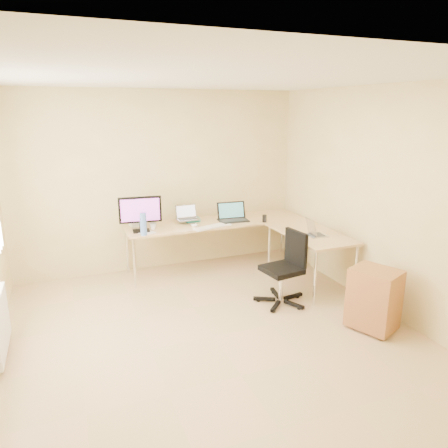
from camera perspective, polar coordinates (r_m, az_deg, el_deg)
name	(u,v)px	position (r m, az deg, el deg)	size (l,w,h in m)	color
floor	(214,337)	(4.58, -1.39, -15.11)	(4.50, 4.50, 0.00)	tan
ceiling	(212,77)	(3.95, -1.65, 19.37)	(4.50, 4.50, 0.00)	white
wall_back	(160,182)	(6.19, -8.72, 5.72)	(4.50, 4.50, 0.00)	beige
wall_front	(370,325)	(2.24, 19.25, -12.92)	(4.50, 4.50, 0.00)	beige
wall_right	(384,201)	(5.17, 20.96, 2.93)	(4.50, 4.50, 0.00)	beige
desk_main	(216,245)	(6.25, -1.03, -2.86)	(2.65, 0.70, 0.73)	tan
desk_return	(309,258)	(5.82, 11.54, -4.58)	(0.70, 1.30, 0.73)	tan
monitor	(140,214)	(5.69, -11.34, 1.34)	(0.56, 0.18, 0.48)	black
book_stack	(191,219)	(6.22, -4.52, 0.74)	(0.21, 0.29, 0.05)	teal
laptop_center	(188,213)	(6.05, -4.99, 1.54)	(0.31, 0.24, 0.20)	#A8A8BD
laptop_black	(233,212)	(6.13, 1.28, 1.65)	(0.43, 0.32, 0.27)	black
keyboard	(210,227)	(5.80, -1.92, -0.43)	(0.49, 0.14, 0.02)	white
mouse	(229,225)	(5.91, 0.71, -0.09)	(0.09, 0.06, 0.03)	white
mug	(153,226)	(5.80, -9.63, -0.29)	(0.10, 0.10, 0.09)	silver
cd_stack	(195,225)	(5.88, -3.97, -0.20)	(0.12, 0.12, 0.03)	white
water_bottle	(143,224)	(5.54, -10.94, 0.00)	(0.09, 0.09, 0.30)	#537ECF
papers	(145,232)	(5.70, -10.75, -1.07)	(0.19, 0.27, 0.01)	silver
white_box	(137,223)	(6.04, -11.79, 0.13)	(0.20, 0.15, 0.07)	beige
desk_fan	(137,217)	(6.02, -11.83, 0.95)	(0.20, 0.20, 0.25)	silver
black_cup	(264,219)	(6.12, 5.54, 0.75)	(0.06, 0.06, 0.11)	black
laptop_return	(317,229)	(5.56, 12.62, -0.64)	(0.22, 0.28, 0.19)	#B2B1BC
office_chair	(282,265)	(5.14, 7.88, -5.52)	(0.55, 0.55, 0.91)	black
cabinet	(374,298)	(4.84, 19.78, -9.54)	(0.38, 0.48, 0.66)	#926241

